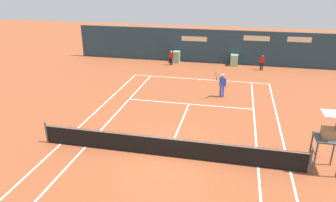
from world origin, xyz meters
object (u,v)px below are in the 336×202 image
at_px(umpire_chair, 329,135).
at_px(ball_kid_left_post, 262,61).
at_px(tennis_ball_mid_court, 139,84).
at_px(player_on_baseline, 222,83).
at_px(ball_kid_right_post, 171,57).

xyz_separation_m(umpire_chair, ball_kid_left_post, (-1.71, 15.05, -0.89)).
bearing_deg(ball_kid_left_post, tennis_ball_mid_court, 36.99).
bearing_deg(tennis_ball_mid_court, player_on_baseline, -11.81).
distance_m(ball_kid_left_post, tennis_ball_mid_court, 11.00).
bearing_deg(tennis_ball_mid_court, umpire_chair, -39.71).
xyz_separation_m(player_on_baseline, tennis_ball_mid_court, (-6.22, 1.30, -0.92)).
height_order(ball_kid_right_post, ball_kid_left_post, ball_kid_left_post).
distance_m(umpire_chair, tennis_ball_mid_court, 14.26).
height_order(player_on_baseline, ball_kid_right_post, player_on_baseline).
xyz_separation_m(umpire_chair, ball_kid_right_post, (-9.68, 15.05, -0.89)).
distance_m(ball_kid_right_post, tennis_ball_mid_court, 6.17).
xyz_separation_m(player_on_baseline, ball_kid_right_post, (-5.00, 7.30, -0.19)).
bearing_deg(player_on_baseline, ball_kid_left_post, -94.63).
bearing_deg(player_on_baseline, umpire_chair, 138.66).
bearing_deg(ball_kid_right_post, umpire_chair, 131.00).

